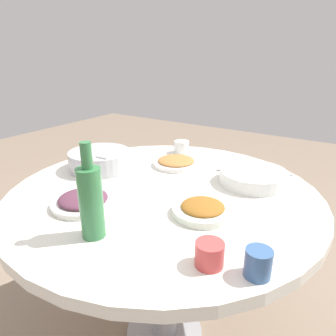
# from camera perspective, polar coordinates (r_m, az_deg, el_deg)

# --- Properties ---
(ground) EXTENTS (8.00, 8.00, 0.00)m
(ground) POSITION_cam_1_polar(r_m,az_deg,el_deg) (1.65, -0.67, -28.57)
(ground) COLOR #836F5C
(round_dining_table) EXTENTS (1.18, 1.18, 0.76)m
(round_dining_table) POSITION_cam_1_polar(r_m,az_deg,el_deg) (1.23, -0.80, -8.56)
(round_dining_table) COLOR #99999E
(round_dining_table) RESTS_ON ground
(rice_bowl) EXTENTS (0.27, 0.27, 0.09)m
(rice_bowl) POSITION_cam_1_polar(r_m,az_deg,el_deg) (1.41, -12.59, 1.54)
(rice_bowl) COLOR #B2B5BA
(rice_bowl) RESTS_ON round_dining_table
(soup_bowl) EXTENTS (0.27, 0.28, 0.06)m
(soup_bowl) POSITION_cam_1_polar(r_m,az_deg,el_deg) (1.27, 15.55, -1.67)
(soup_bowl) COLOR white
(soup_bowl) RESTS_ON round_dining_table
(dish_tofu_braise) EXTENTS (0.21, 0.21, 0.04)m
(dish_tofu_braise) POSITION_cam_1_polar(r_m,az_deg,el_deg) (1.42, 1.53, 1.11)
(dish_tofu_braise) COLOR white
(dish_tofu_braise) RESTS_ON round_dining_table
(dish_eggplant) EXTENTS (0.22, 0.22, 0.04)m
(dish_eggplant) POSITION_cam_1_polar(r_m,az_deg,el_deg) (1.10, -15.52, -5.87)
(dish_eggplant) COLOR silver
(dish_eggplant) RESTS_ON round_dining_table
(dish_stirfry) EXTENTS (0.20, 0.20, 0.04)m
(dish_stirfry) POSITION_cam_1_polar(r_m,az_deg,el_deg) (1.01, 6.48, -7.63)
(dish_stirfry) COLOR silver
(dish_stirfry) RESTS_ON round_dining_table
(green_bottle) EXTENTS (0.07, 0.07, 0.28)m
(green_bottle) POSITION_cam_1_polar(r_m,az_deg,el_deg) (0.88, -14.19, -5.86)
(green_bottle) COLOR #337743
(green_bottle) RESTS_ON round_dining_table
(tea_cup_near) EXTENTS (0.06, 0.06, 0.07)m
(tea_cup_near) POSITION_cam_1_polar(r_m,az_deg,el_deg) (0.78, 16.45, -16.64)
(tea_cup_near) COLOR #385C90
(tea_cup_near) RESTS_ON round_dining_table
(tea_cup_far) EXTENTS (0.08, 0.08, 0.06)m
(tea_cup_far) POSITION_cam_1_polar(r_m,az_deg,el_deg) (1.60, 2.54, 3.94)
(tea_cup_far) COLOR silver
(tea_cup_far) RESTS_ON round_dining_table
(tea_cup_side) EXTENTS (0.07, 0.07, 0.06)m
(tea_cup_side) POSITION_cam_1_polar(r_m,az_deg,el_deg) (0.79, 7.74, -15.62)
(tea_cup_side) COLOR #CD4341
(tea_cup_side) RESTS_ON round_dining_table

